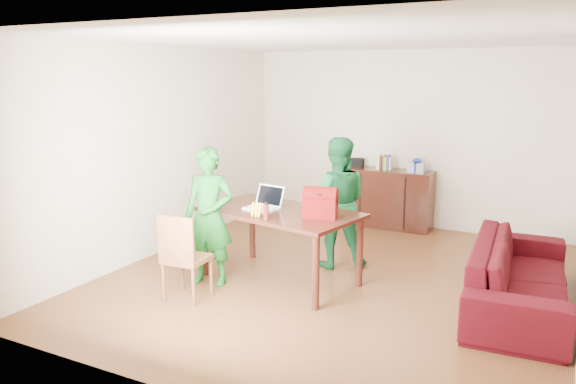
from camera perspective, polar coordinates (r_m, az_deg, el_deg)
The scene contains 10 objects.
room at distance 6.40m, azimuth 5.65°, elevation 2.57°, with size 5.20×5.70×2.90m.
table at distance 6.36m, azimuth -0.83°, elevation -2.84°, with size 1.93×1.32×0.83m.
chair at distance 6.08m, azimuth -10.26°, elevation -8.17°, with size 0.45×0.43×0.94m.
person_near at distance 6.32m, azimuth -8.00°, elevation -2.48°, with size 0.57×0.37×1.56m, color #16641D.
person_far at distance 6.85m, azimuth 4.95°, elevation -1.09°, with size 0.78×0.61×1.61m, color #145B2D.
laptop at distance 6.38m, azimuth -2.74°, elevation -1.37°, with size 0.40×0.31×0.26m.
bananas at distance 6.04m, azimuth -3.25°, elevation -2.29°, with size 0.17×0.11×0.06m, color gold, non-canonical shape.
bottle at distance 5.95m, azimuth -2.25°, elevation -1.90°, with size 0.06×0.06×0.18m, color #571E14.
red_bag at distance 6.00m, azimuth 3.30°, elevation -1.40°, with size 0.36×0.21×0.26m, color #680D06.
sofa at distance 6.22m, azimuth 22.47°, elevation -7.82°, with size 2.32×0.91×0.68m, color #370708.
Camera 1 is at (2.33, -5.74, 2.34)m, focal length 35.00 mm.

